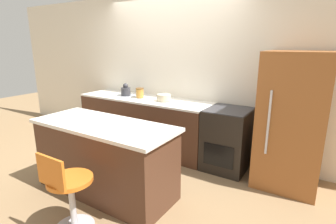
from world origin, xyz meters
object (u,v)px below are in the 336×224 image
object	(u,v)px
oven_range	(227,139)
kettle	(126,91)
stool_chair	(69,193)
refrigerator	(292,121)
mixing_bowl	(164,98)

from	to	relation	value
oven_range	kettle	xyz separation A→B (m)	(-1.88, -0.01, 0.53)
oven_range	kettle	bearing A→B (deg)	-179.61
kettle	oven_range	bearing A→B (deg)	0.39
oven_range	stool_chair	size ratio (longest dim) A/B	1.06
refrigerator	kettle	xyz separation A→B (m)	(-2.70, 0.01, 0.13)
kettle	mixing_bowl	bearing A→B (deg)	-0.00
mixing_bowl	kettle	bearing A→B (deg)	180.00
stool_chair	refrigerator	bearing A→B (deg)	52.03
stool_chair	kettle	xyz separation A→B (m)	(-1.08, 2.09, 0.57)
refrigerator	mixing_bowl	world-z (taller)	refrigerator
kettle	stool_chair	bearing A→B (deg)	-62.67
oven_range	kettle	world-z (taller)	kettle
oven_range	stool_chair	world-z (taller)	oven_range
stool_chair	kettle	distance (m)	2.42
refrigerator	stool_chair	world-z (taller)	refrigerator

